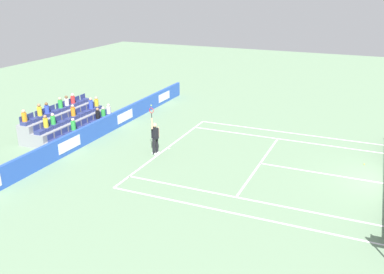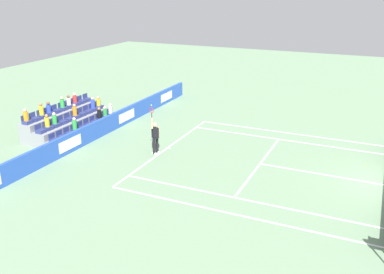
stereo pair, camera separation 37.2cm
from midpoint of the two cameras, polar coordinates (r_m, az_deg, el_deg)
line_baseline at (r=24.46m, az=-2.90°, el=-1.48°), size 10.97×0.10×0.01m
line_service at (r=22.64m, az=9.58°, el=-3.55°), size 8.23×0.10×0.01m
line_centre_service at (r=22.15m, az=17.60°, el=-4.80°), size 0.10×6.40×0.01m
line_singles_sideline_left at (r=18.95m, az=7.58°, el=-8.32°), size 0.10×11.89×0.01m
line_singles_sideline_right at (r=26.30m, az=12.92°, el=-0.42°), size 0.10×11.89×0.01m
line_doubles_sideline_left at (r=17.80m, az=6.25°, el=-10.24°), size 0.10×11.89×0.01m
line_doubles_sideline_right at (r=27.57m, az=13.52°, el=0.48°), size 0.10×11.89×0.01m
line_centre_mark at (r=24.42m, az=-2.69°, el=-1.51°), size 0.10×0.20×0.01m
sponsor_barrier at (r=26.63m, az=-11.87°, el=1.15°), size 22.99×0.22×1.09m
tennis_player at (r=23.41m, az=-4.50°, el=0.07°), size 0.51×0.41×2.85m
stadium_stand at (r=28.01m, az=-15.70°, el=1.81°), size 6.20×2.85×2.20m
loose_tennis_ball at (r=23.89m, az=22.60°, el=-3.53°), size 0.07×0.07×0.07m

